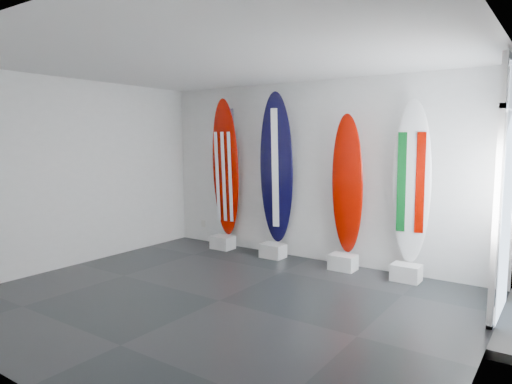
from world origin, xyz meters
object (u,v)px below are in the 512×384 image
Objects in this scene: surfboard_usa at (225,168)px; surfboard_navy at (276,169)px; surfboard_italy at (412,183)px; surfboard_swiss at (347,185)px.

surfboard_navy is at bearing -4.09° from surfboard_usa.
surfboard_italy is (2.29, 0.00, -0.12)m from surfboard_navy.
surfboard_italy is at bearing -14.21° from surfboard_navy.
surfboard_usa reaches higher than surfboard_italy.
surfboard_italy is (0.99, 0.00, 0.08)m from surfboard_swiss.
surfboard_swiss is at bearing 172.88° from surfboard_italy.
surfboard_usa is at bearing 174.83° from surfboard_swiss.
surfboard_usa is 0.98× the size of surfboard_navy.
surfboard_usa is 2.43m from surfboard_swiss.
surfboard_italy is (3.41, 0.00, -0.09)m from surfboard_usa.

